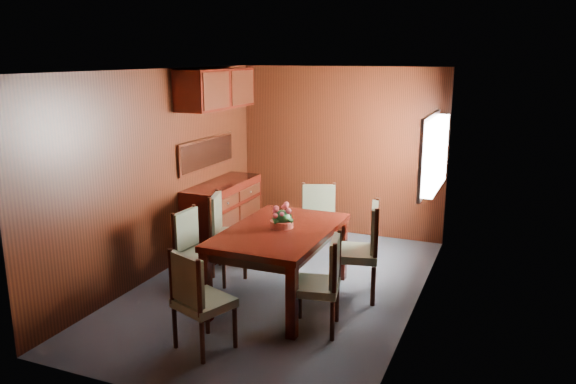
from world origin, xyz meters
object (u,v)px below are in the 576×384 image
at_px(chair_head, 197,296).
at_px(flower_centerpiece, 282,216).
at_px(dining_table, 280,239).
at_px(chair_right_near, 323,278).
at_px(sideboard, 223,215).
at_px(chair_left_near, 194,246).

xyz_separation_m(chair_head, flower_centerpiece, (0.22, 1.35, 0.39)).
bearing_deg(dining_table, chair_right_near, -37.25).
height_order(dining_table, flower_centerpiece, flower_centerpiece).
bearing_deg(flower_centerpiece, sideboard, 139.05).
xyz_separation_m(sideboard, chair_head, (1.14, -2.54, 0.07)).
relative_size(sideboard, chair_right_near, 1.49).
distance_m(chair_head, flower_centerpiece, 1.42).
bearing_deg(chair_right_near, dining_table, 41.06).
bearing_deg(chair_head, flower_centerpiece, 101.24).
relative_size(sideboard, chair_head, 1.49).
relative_size(sideboard, dining_table, 0.84).
height_order(dining_table, chair_right_near, chair_right_near).
relative_size(chair_left_near, chair_head, 0.99).
bearing_deg(chair_head, dining_table, 100.75).
distance_m(dining_table, chair_left_near, 0.97).
distance_m(dining_table, chair_right_near, 0.85).
bearing_deg(chair_left_near, flower_centerpiece, 106.97).
bearing_deg(chair_head, chair_right_near, 62.34).
bearing_deg(chair_right_near, chair_head, 120.44).
distance_m(sideboard, chair_right_near, 2.68).
distance_m(sideboard, chair_head, 2.78).
xyz_separation_m(dining_table, chair_head, (-0.22, -1.30, -0.15)).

